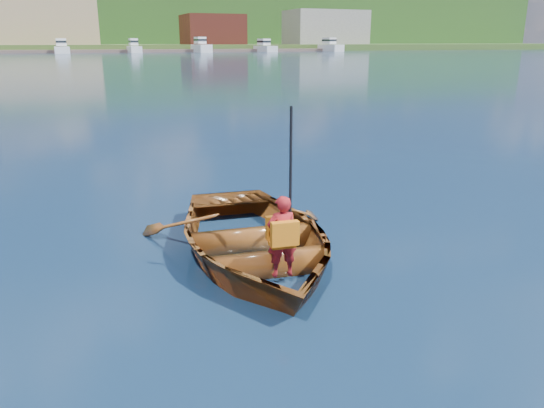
% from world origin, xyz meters
% --- Properties ---
extents(ground, '(600.00, 600.00, 0.00)m').
position_xyz_m(ground, '(0.00, 0.00, 0.00)').
color(ground, '#172349').
rests_on(ground, ground).
extents(rowboat, '(3.38, 4.45, 0.86)m').
position_xyz_m(rowboat, '(0.54, -0.12, 0.28)').
color(rowboat, brown).
rests_on(rowboat, ground).
extents(child_paddler, '(0.40, 0.36, 2.08)m').
position_xyz_m(child_paddler, '(0.60, -1.03, 0.64)').
color(child_paddler, maroon).
rests_on(child_paddler, ground).
extents(shoreline, '(400.00, 140.00, 22.00)m').
position_xyz_m(shoreline, '(0.00, 236.61, 10.32)').
color(shoreline, '#395122').
rests_on(shoreline, ground).
extents(dock, '(160.04, 6.10, 0.80)m').
position_xyz_m(dock, '(1.12, 148.00, 0.40)').
color(dock, brown).
rests_on(dock, ground).
extents(waterfront_buildings, '(202.00, 16.00, 14.00)m').
position_xyz_m(waterfront_buildings, '(-7.74, 165.00, 7.74)').
color(waterfront_buildings, brown).
rests_on(waterfront_buildings, ground).
extents(marina_yachts, '(144.12, 12.64, 4.38)m').
position_xyz_m(marina_yachts, '(5.65, 143.31, 1.38)').
color(marina_yachts, white).
rests_on(marina_yachts, ground).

